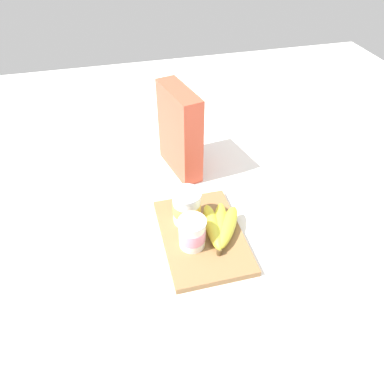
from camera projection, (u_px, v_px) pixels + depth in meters
ground_plane at (202, 238)px, 0.94m from camera, size 2.40×2.40×0.00m
cutting_board at (202, 236)px, 0.93m from camera, size 0.30×0.20×0.02m
cereal_box at (180, 132)px, 1.08m from camera, size 0.20×0.10×0.27m
yogurt_cup_front at (192, 233)px, 0.87m from camera, size 0.07×0.07×0.08m
yogurt_cup_back at (187, 207)px, 0.93m from camera, size 0.08×0.08×0.10m
banana_bunch at (220, 226)px, 0.92m from camera, size 0.17×0.12×0.04m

